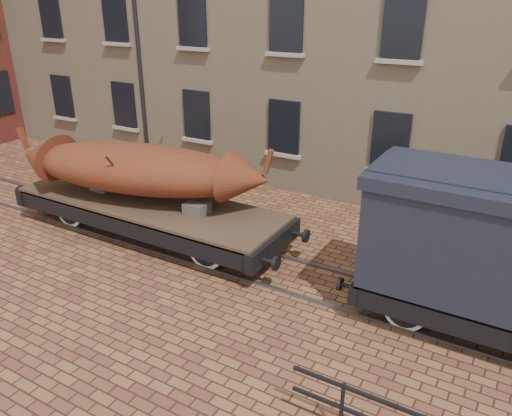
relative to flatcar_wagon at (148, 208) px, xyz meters
The scene contains 4 objects.
ground 4.13m from the flatcar_wagon, ahead, with size 90.00×90.00×0.00m, color brown.
rail_track 4.13m from the flatcar_wagon, ahead, with size 30.00×1.52×0.06m.
flatcar_wagon is the anchor object (origin of this frame).
iron_boat 1.11m from the flatcar_wagon, behind, with size 7.36×3.38×1.74m.
Camera 1 is at (4.71, -9.26, 6.15)m, focal length 35.00 mm.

